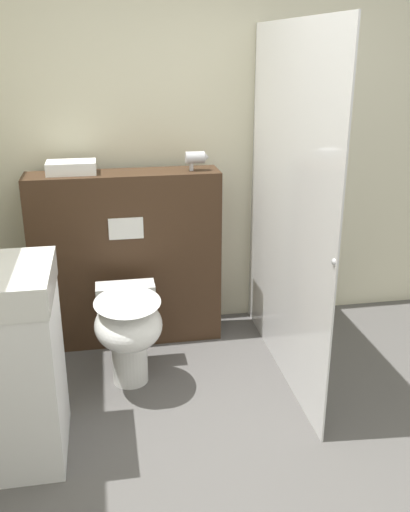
# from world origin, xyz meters

# --- Properties ---
(ground_plane) EXTENTS (12.00, 12.00, 0.00)m
(ground_plane) POSITION_xyz_m (0.00, 0.00, 0.00)
(ground_plane) COLOR #565451
(wall_back) EXTENTS (8.00, 0.06, 2.50)m
(wall_back) POSITION_xyz_m (0.00, 1.88, 1.25)
(wall_back) COLOR beige
(wall_back) RESTS_ON ground_plane
(partition_panel) EXTENTS (1.25, 0.29, 1.18)m
(partition_panel) POSITION_xyz_m (-0.52, 1.61, 0.59)
(partition_panel) COLOR #3D2819
(partition_panel) RESTS_ON ground_plane
(shower_glass) EXTENTS (0.04, 1.56, 2.08)m
(shower_glass) POSITION_xyz_m (0.40, 1.07, 1.04)
(shower_glass) COLOR silver
(shower_glass) RESTS_ON ground_plane
(toilet) EXTENTS (0.39, 0.61, 0.59)m
(toilet) POSITION_xyz_m (-0.55, 1.02, 0.39)
(toilet) COLOR white
(toilet) RESTS_ON ground_plane
(hair_drier) EXTENTS (0.15, 0.08, 0.12)m
(hair_drier) POSITION_xyz_m (-0.04, 1.59, 1.27)
(hair_drier) COLOR #B7B7BC
(hair_drier) RESTS_ON partition_panel
(folded_towel) EXTENTS (0.31, 0.19, 0.08)m
(folded_towel) POSITION_xyz_m (-0.84, 1.64, 1.22)
(folded_towel) COLOR white
(folded_towel) RESTS_ON partition_panel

